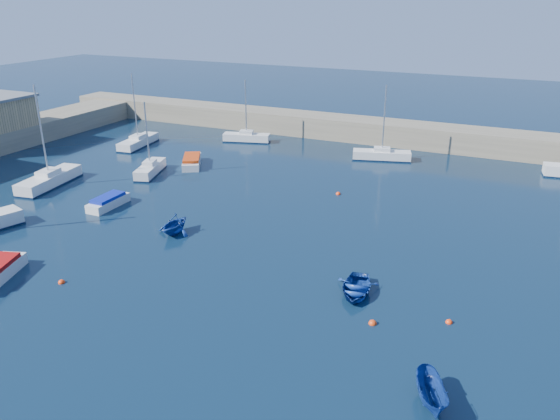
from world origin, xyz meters
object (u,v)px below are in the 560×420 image
at_px(sailboat_3, 150,169).
at_px(dinghy_left, 174,224).
at_px(dinghy_center, 356,288).
at_px(sailboat_2, 49,179).
at_px(motorboat_1, 108,202).
at_px(sailboat_4, 138,142).
at_px(sailboat_5, 247,137).
at_px(sailboat_6, 382,155).
at_px(motorboat_2, 192,161).
at_px(dinghy_right, 432,394).

height_order(sailboat_3, dinghy_left, sailboat_3).
bearing_deg(dinghy_center, dinghy_left, 160.32).
xyz_separation_m(sailboat_2, motorboat_1, (8.91, -2.03, -0.15)).
relative_size(sailboat_4, sailboat_5, 1.14).
xyz_separation_m(sailboat_5, sailboat_6, (17.25, -0.69, -0.01)).
relative_size(sailboat_3, motorboat_1, 1.78).
xyz_separation_m(sailboat_3, motorboat_2, (2.14, 4.34, -0.09)).
relative_size(motorboat_1, dinghy_right, 1.30).
relative_size(sailboat_4, sailboat_6, 1.05).
bearing_deg(sailboat_3, sailboat_2, -151.04).
bearing_deg(sailboat_4, motorboat_2, -28.75).
relative_size(sailboat_3, dinghy_right, 2.31).
distance_m(sailboat_5, dinghy_left, 28.00).
distance_m(motorboat_1, dinghy_right, 32.56).
height_order(motorboat_2, dinghy_left, dinghy_left).
xyz_separation_m(sailboat_6, dinghy_right, (12.07, -37.02, 0.05)).
height_order(sailboat_6, motorboat_1, sailboat_6).
distance_m(sailboat_2, sailboat_3, 9.55).
bearing_deg(dinghy_center, sailboat_5, 119.13).
bearing_deg(sailboat_5, motorboat_2, 161.08).
xyz_separation_m(sailboat_2, sailboat_3, (6.57, 6.93, -0.05)).
height_order(sailboat_2, dinghy_center, sailboat_2).
bearing_deg(sailboat_6, motorboat_2, 104.91).
xyz_separation_m(sailboat_5, motorboat_2, (-0.66, -11.26, -0.09)).
bearing_deg(dinghy_center, dinghy_right, -62.19).
height_order(dinghy_center, dinghy_left, dinghy_left).
distance_m(dinghy_center, dinghy_left, 15.61).
xyz_separation_m(sailboat_4, motorboat_2, (10.22, -3.97, -0.07)).
height_order(sailboat_5, dinghy_center, sailboat_5).
bearing_deg(motorboat_2, dinghy_left, -90.50).
distance_m(sailboat_6, motorboat_1, 29.72).
bearing_deg(dinghy_right, sailboat_5, 106.00).
distance_m(sailboat_2, dinghy_right, 41.56).
bearing_deg(sailboat_5, sailboat_4, 108.23).
relative_size(sailboat_4, motorboat_1, 2.09).
bearing_deg(motorboat_1, motorboat_2, 90.26).
relative_size(sailboat_2, motorboat_2, 1.85).
bearing_deg(motorboat_2, sailboat_5, 57.06).
bearing_deg(sailboat_4, sailboat_2, -91.83).
height_order(sailboat_2, motorboat_1, sailboat_2).
bearing_deg(sailboat_6, motorboat_1, 127.80).
bearing_deg(dinghy_right, motorboat_2, 116.71).
relative_size(sailboat_2, dinghy_left, 3.18).
relative_size(motorboat_1, dinghy_center, 1.11).
distance_m(sailboat_5, dinghy_right, 47.77).
relative_size(motorboat_1, motorboat_2, 0.80).
relative_size(sailboat_2, sailboat_4, 1.12).
bearing_deg(motorboat_1, sailboat_2, 166.54).
relative_size(sailboat_6, dinghy_left, 2.72).
xyz_separation_m(motorboat_1, dinghy_center, (23.80, -5.16, -0.09)).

